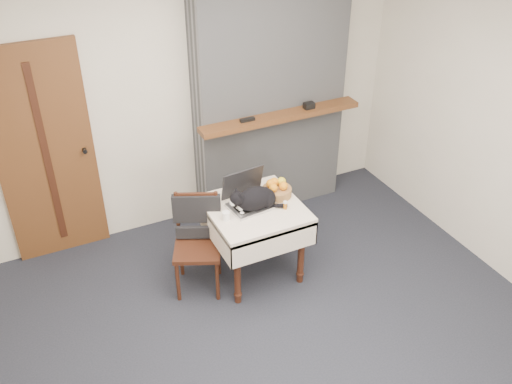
# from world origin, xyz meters

# --- Properties ---
(ground) EXTENTS (4.50, 4.50, 0.00)m
(ground) POSITION_xyz_m (0.00, 0.00, 0.00)
(ground) COLOR black
(ground) RESTS_ON ground
(room_shell) EXTENTS (4.52, 4.01, 2.61)m
(room_shell) POSITION_xyz_m (0.00, 0.46, 1.76)
(room_shell) COLOR beige
(room_shell) RESTS_ON ground
(door) EXTENTS (0.82, 0.10, 2.00)m
(door) POSITION_xyz_m (-1.20, 1.97, 1.00)
(door) COLOR brown
(door) RESTS_ON ground
(chimney) EXTENTS (1.62, 0.48, 2.60)m
(chimney) POSITION_xyz_m (0.90, 1.85, 1.30)
(chimney) COLOR gray
(chimney) RESTS_ON ground
(side_table) EXTENTS (0.78, 0.78, 0.70)m
(side_table) POSITION_xyz_m (0.28, 0.89, 0.59)
(side_table) COLOR #34150E
(side_table) RESTS_ON ground
(laptop) EXTENTS (0.42, 0.37, 0.29)m
(laptop) POSITION_xyz_m (0.25, 0.96, 0.77)
(laptop) COLOR #B7B7BC
(laptop) RESTS_ON side_table
(cat) EXTENTS (0.49, 0.21, 0.24)m
(cat) POSITION_xyz_m (0.27, 0.85, 0.80)
(cat) COLOR black
(cat) RESTS_ON side_table
(cream_jar) EXTENTS (0.07, 0.07, 0.07)m
(cream_jar) POSITION_xyz_m (-0.01, 0.82, 0.74)
(cream_jar) COLOR white
(cream_jar) RESTS_ON side_table
(pill_bottle) EXTENTS (0.04, 0.04, 0.07)m
(pill_bottle) POSITION_xyz_m (0.49, 0.75, 0.74)
(pill_bottle) COLOR #9A5813
(pill_bottle) RESTS_ON side_table
(fruit_basket) EXTENTS (0.26, 0.26, 0.15)m
(fruit_basket) POSITION_xyz_m (0.53, 0.97, 0.76)
(fruit_basket) COLOR #9B663E
(fruit_basket) RESTS_ON side_table
(desk_clutter) EXTENTS (0.14, 0.08, 0.01)m
(desk_clutter) POSITION_xyz_m (0.47, 0.93, 0.70)
(desk_clutter) COLOR black
(desk_clutter) RESTS_ON side_table
(chair) EXTENTS (0.51, 0.51, 0.87)m
(chair) POSITION_xyz_m (-0.21, 0.99, 0.56)
(chair) COLOR #34150E
(chair) RESTS_ON ground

